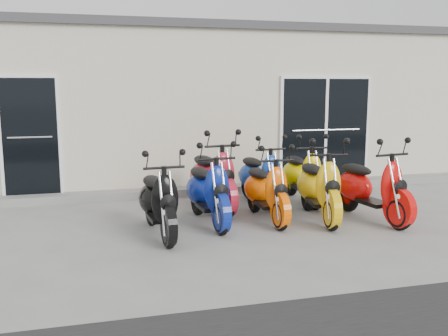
{
  "coord_description": "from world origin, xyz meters",
  "views": [
    {
      "loc": [
        -2.09,
        -7.37,
        2.13
      ],
      "look_at": [
        0.0,
        0.6,
        0.75
      ],
      "focal_mm": 40.0,
      "sensor_mm": 36.0,
      "label": 1
    }
  ],
  "objects": [
    {
      "name": "ground",
      "position": [
        0.0,
        0.0,
        0.0
      ],
      "size": [
        80.0,
        80.0,
        0.0
      ],
      "primitive_type": "plane",
      "color": "gray",
      "rests_on": "ground"
    },
    {
      "name": "building",
      "position": [
        0.0,
        5.2,
        1.6
      ],
      "size": [
        14.0,
        6.0,
        3.2
      ],
      "primitive_type": "cube",
      "color": "beige",
      "rests_on": "ground"
    },
    {
      "name": "roof_cap",
      "position": [
        0.0,
        5.2,
        3.28
      ],
      "size": [
        14.2,
        6.2,
        0.16
      ],
      "primitive_type": "cube",
      "color": "#3F3F42",
      "rests_on": "building"
    },
    {
      "name": "front_step",
      "position": [
        0.0,
        2.02,
        0.07
      ],
      "size": [
        14.0,
        0.4,
        0.15
      ],
      "primitive_type": "cube",
      "color": "gray",
      "rests_on": "ground"
    },
    {
      "name": "door_left",
      "position": [
        -3.2,
        2.17,
        1.26
      ],
      "size": [
        1.07,
        0.08,
        2.22
      ],
      "primitive_type": "cube",
      "color": "black",
      "rests_on": "front_step"
    },
    {
      "name": "door_right",
      "position": [
        2.6,
        2.17,
        1.26
      ],
      "size": [
        2.02,
        0.08,
        2.22
      ],
      "primitive_type": "cube",
      "color": "black",
      "rests_on": "front_step"
    },
    {
      "name": "scooter_front_black",
      "position": [
        -1.24,
        -0.49,
        0.65
      ],
      "size": [
        0.78,
        1.8,
        1.29
      ],
      "primitive_type": null,
      "rotation": [
        0.0,
        0.0,
        0.08
      ],
      "color": "black",
      "rests_on": "ground"
    },
    {
      "name": "scooter_front_blue",
      "position": [
        -0.43,
        -0.08,
        0.67
      ],
      "size": [
        0.81,
        1.85,
        1.33
      ],
      "primitive_type": null,
      "rotation": [
        0.0,
        0.0,
        0.08
      ],
      "color": "navy",
      "rests_on": "ground"
    },
    {
      "name": "scooter_front_orange_a",
      "position": [
        0.5,
        -0.12,
        0.63
      ],
      "size": [
        0.68,
        1.73,
        1.26
      ],
      "primitive_type": null,
      "rotation": [
        0.0,
        0.0,
        0.03
      ],
      "color": "#FF5D02",
      "rests_on": "ground"
    },
    {
      "name": "scooter_front_orange_b",
      "position": [
        1.32,
        -0.28,
        0.68
      ],
      "size": [
        0.91,
        1.92,
        1.36
      ],
      "primitive_type": null,
      "rotation": [
        0.0,
        0.0,
        -0.13
      ],
      "color": "#E9B40C",
      "rests_on": "ground"
    },
    {
      "name": "scooter_front_red",
      "position": [
        2.13,
        -0.5,
        0.68
      ],
      "size": [
        0.94,
        1.92,
        1.36
      ],
      "primitive_type": null,
      "rotation": [
        0.0,
        0.0,
        0.15
      ],
      "color": "red",
      "rests_on": "ground"
    },
    {
      "name": "scooter_back_red",
      "position": [
        -0.14,
        0.84,
        0.71
      ],
      "size": [
        0.96,
        2.0,
        1.42
      ],
      "primitive_type": null,
      "rotation": [
        0.0,
        0.0,
        0.14
      ],
      "color": "red",
      "rests_on": "ground"
    },
    {
      "name": "scooter_back_blue",
      "position": [
        0.76,
        0.92,
        0.65
      ],
      "size": [
        0.82,
        1.81,
        1.3
      ],
      "primitive_type": null,
      "rotation": [
        0.0,
        0.0,
        0.11
      ],
      "color": "#113999",
      "rests_on": "ground"
    },
    {
      "name": "scooter_back_yellow",
      "position": [
        1.56,
        0.92,
        0.65
      ],
      "size": [
        0.68,
        1.77,
        1.3
      ],
      "primitive_type": null,
      "rotation": [
        0.0,
        0.0,
        -0.02
      ],
      "color": "#EDCD00",
      "rests_on": "ground"
    }
  ]
}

